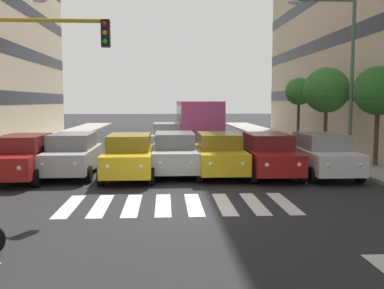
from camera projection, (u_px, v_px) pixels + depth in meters
name	position (u px, v px, depth m)	size (l,w,h in m)	color
ground_plane	(179.00, 205.00, 12.70)	(180.00, 180.00, 0.00)	#262628
crosswalk_markings	(179.00, 204.00, 12.70)	(6.75, 2.80, 0.01)	silver
car_0	(322.00, 155.00, 17.35)	(2.02, 4.44, 1.72)	silver
car_1	(268.00, 155.00, 17.34)	(2.02, 4.44, 1.72)	maroon
car_2	(219.00, 154.00, 17.55)	(2.02, 4.44, 1.72)	gold
car_3	(174.00, 153.00, 17.84)	(2.02, 4.44, 1.72)	#B2B7BC
car_4	(129.00, 156.00, 16.94)	(2.02, 4.44, 1.72)	gold
car_5	(72.00, 154.00, 17.45)	(2.02, 4.44, 1.72)	#B2B7BC
car_6	(23.00, 157.00, 16.59)	(2.02, 4.44, 1.72)	maroon
car_row2_0	(167.00, 137.00, 25.72)	(2.02, 4.44, 1.72)	silver
bus_behind_traffic	(197.00, 118.00, 29.73)	(2.78, 10.50, 3.00)	#DB5193
street_lamp_left	(342.00, 63.00, 19.37)	(3.11, 0.28, 7.44)	#4C6B56
street_tree_1	(378.00, 91.00, 19.10)	(2.16, 2.16, 4.41)	#513823
street_tree_2	(327.00, 90.00, 24.32)	(2.56, 2.56, 4.77)	#513823
street_tree_3	(299.00, 92.00, 30.29)	(1.92, 1.92, 4.50)	#513823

